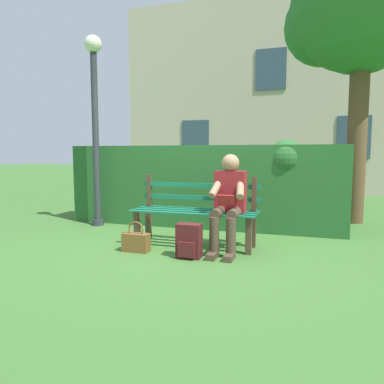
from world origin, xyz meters
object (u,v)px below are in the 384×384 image
(park_bench, at_px, (196,212))
(person_seated, at_px, (228,200))
(tree, at_px, (356,7))
(handbag, at_px, (136,242))
(backpack, at_px, (189,241))
(lamp_post, at_px, (95,110))

(park_bench, height_order, person_seated, person_seated)
(person_seated, height_order, tree, tree)
(tree, bearing_deg, handbag, 48.31)
(tree, relative_size, backpack, 12.31)
(person_seated, distance_m, handbag, 1.26)
(backpack, bearing_deg, park_bench, -80.01)
(handbag, distance_m, lamp_post, 2.60)
(handbag, bearing_deg, tree, -131.69)
(park_bench, distance_m, handbag, 0.88)
(handbag, bearing_deg, park_bench, -137.85)
(person_seated, relative_size, tree, 0.24)
(person_seated, distance_m, backpack, 0.72)
(tree, xyz_separation_m, lamp_post, (4.04, 1.70, -1.75))
(person_seated, distance_m, lamp_post, 2.91)
(tree, xyz_separation_m, backpack, (1.96, 3.05, -3.47))
(park_bench, relative_size, handbag, 4.31)
(backpack, bearing_deg, tree, -122.70)
(backpack, xyz_separation_m, lamp_post, (2.08, -1.34, 1.72))
(park_bench, bearing_deg, lamp_post, -20.65)
(park_bench, distance_m, backpack, 0.66)
(person_seated, height_order, handbag, person_seated)
(backpack, bearing_deg, person_seated, -130.43)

